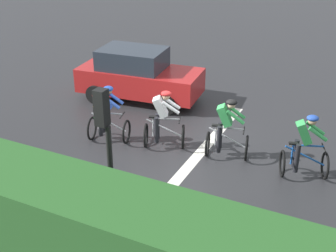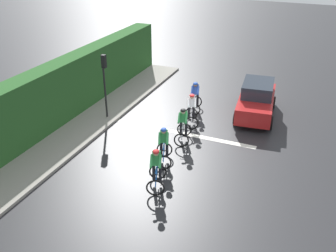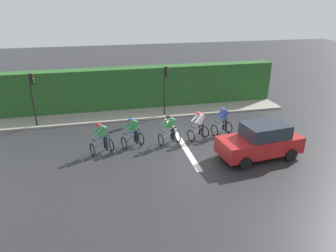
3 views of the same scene
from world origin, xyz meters
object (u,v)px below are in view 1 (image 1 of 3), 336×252
at_px(cyclist_second, 304,148).
at_px(traffic_light_near_crossing, 106,150).
at_px(cyclist_trailing, 107,115).
at_px(cyclist_mid, 226,130).
at_px(cyclist_fourth, 163,121).
at_px(car_red, 138,75).

xyz_separation_m(cyclist_second, traffic_light_near_crossing, (4.31, -2.70, 1.43)).
bearing_deg(cyclist_trailing, cyclist_second, 95.21).
xyz_separation_m(cyclist_mid, cyclist_fourth, (0.22, -1.72, 0.00)).
bearing_deg(cyclist_mid, cyclist_second, 87.65).
bearing_deg(cyclist_fourth, cyclist_mid, 97.12).
xyz_separation_m(cyclist_fourth, traffic_light_near_crossing, (4.17, 1.01, 1.43)).
bearing_deg(traffic_light_near_crossing, cyclist_fourth, -166.34).
height_order(cyclist_mid, cyclist_trailing, same).
xyz_separation_m(car_red, traffic_light_near_crossing, (6.90, 3.31, 1.35)).
relative_size(cyclist_second, cyclist_fourth, 1.00).
height_order(cyclist_trailing, traffic_light_near_crossing, traffic_light_near_crossing).
bearing_deg(cyclist_second, traffic_light_near_crossing, -32.13).
bearing_deg(car_red, cyclist_second, 66.71).
height_order(cyclist_second, traffic_light_near_crossing, traffic_light_near_crossing).
bearing_deg(cyclist_trailing, cyclist_mid, 99.73).
relative_size(cyclist_second, traffic_light_near_crossing, 0.50).
relative_size(cyclist_mid, car_red, 0.39).
bearing_deg(cyclist_mid, cyclist_fourth, -82.88).
xyz_separation_m(cyclist_second, car_red, (-2.59, -6.02, 0.08)).
relative_size(cyclist_second, cyclist_mid, 1.00).
height_order(car_red, traffic_light_near_crossing, traffic_light_near_crossing).
relative_size(cyclist_fourth, car_red, 0.39).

